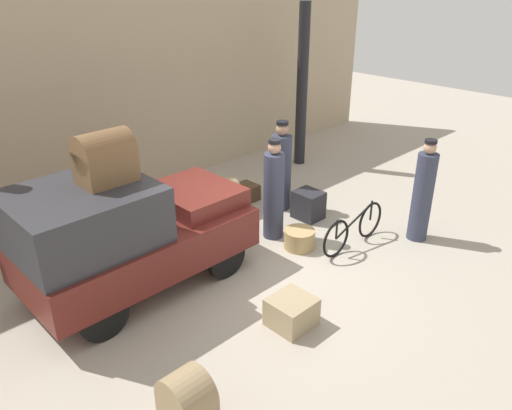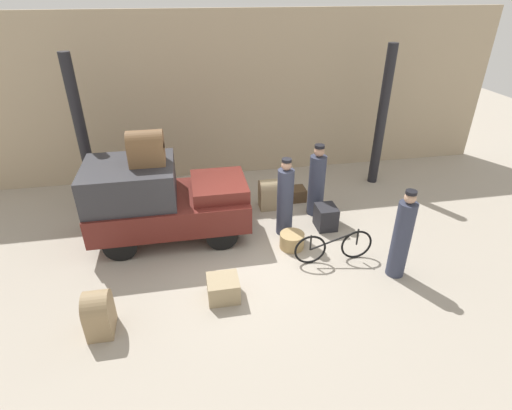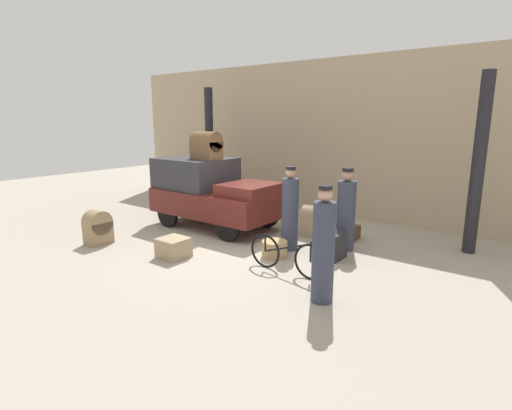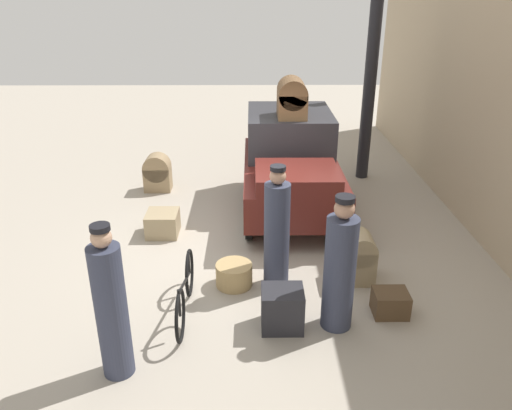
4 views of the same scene
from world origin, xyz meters
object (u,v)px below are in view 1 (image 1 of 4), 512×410
Objects in this scene: suitcase_small_leather at (187,405)px; wicker_basket at (299,239)px; trunk_wicker_pale at (308,205)px; trunk_large_brown at (292,312)px; trunk_barrel_dark at (225,198)px; trunk_on_truck_roof at (105,158)px; bicycle at (354,228)px; suitcase_tan_flat at (247,192)px; porter_with_bicycle at (281,169)px; porter_lifting_near_truck at (423,194)px; porter_standing_middle at (274,193)px; truck at (124,232)px.

wicker_basket is at bearing 25.03° from suitcase_small_leather.
trunk_wicker_pale reaches higher than trunk_large_brown.
trunk_barrel_dark is 1.06× the size of trunk_on_truck_roof.
bicycle is 3.66× the size of suitcase_tan_flat.
porter_lifting_near_truck reaches higher than porter_with_bicycle.
trunk_barrel_dark is 1.69× the size of suitcase_tan_flat.
suitcase_small_leather reaches higher than wicker_basket.
porter_with_bicycle is 2.29× the size of suitcase_small_leather.
trunk_on_truck_roof is at bearing 118.27° from trunk_large_brown.
wicker_basket is 1.18m from trunk_wicker_pale.
porter_lifting_near_truck reaches higher than suitcase_tan_flat.
trunk_barrel_dark is at bearing 94.99° from porter_standing_middle.
suitcase_small_leather is at bearing -135.25° from trunk_barrel_dark.
wicker_basket is at bearing -125.28° from porter_with_bicycle.
suitcase_small_leather is (-4.66, -3.07, -0.44)m from porter_with_bicycle.
porter_standing_middle is at bearing -7.79° from trunk_on_truck_roof.
wicker_basket is 0.91m from porter_standing_middle.
porter_lifting_near_truck is at bearing -72.44° from suitcase_tan_flat.
truck is at bearing -162.57° from trunk_barrel_dark.
trunk_large_brown is (-1.64, -1.30, 0.04)m from wicker_basket.
bicycle is at bearing -24.27° from trunk_on_truck_roof.
truck is 2.65m from trunk_large_brown.
porter_standing_middle is (-0.97, -0.73, 0.02)m from porter_with_bicycle.
porter_with_bicycle is 4.06m from trunk_on_truck_roof.
bicycle is at bearing -90.25° from suitcase_tan_flat.
trunk_on_truck_roof is at bearing -163.15° from suitcase_tan_flat.
suitcase_small_leather is at bearing -147.58° from porter_standing_middle.
suitcase_small_leather is (-4.70, -2.38, 0.11)m from trunk_wicker_pale.
truck is 5.92× the size of trunk_large_brown.
wicker_basket is 2.27m from porter_lifting_near_truck.
trunk_wicker_pale is 1.63m from trunk_barrel_dark.
trunk_wicker_pale is 3.27m from trunk_large_brown.
suitcase_tan_flat is at bearing 17.51° from truck.
bicycle reaches higher than suitcase_tan_flat.
porter_with_bicycle is at bearing 107.77° from porter_lifting_near_truck.
bicycle is 0.90× the size of porter_lifting_near_truck.
wicker_basket is 0.97× the size of trunk_wicker_pale.
trunk_wicker_pale is 1.48m from suitcase_tan_flat.
trunk_wicker_pale is at bearing 1.76° from porter_standing_middle.
suitcase_tan_flat is 0.58× the size of suitcase_small_leather.
trunk_barrel_dark is 3.35m from trunk_on_truck_roof.
truck is 1.19m from trunk_on_truck_roof.
porter_standing_middle is 2.32× the size of suitcase_small_leather.
trunk_on_truck_roof is at bearing 172.21° from porter_standing_middle.
trunk_barrel_dark reaches higher than wicker_basket.
porter_with_bicycle is 2.49× the size of trunk_on_truck_roof.
porter_lifting_near_truck reaches higher than trunk_wicker_pale.
trunk_wicker_pale reaches higher than suitcase_tan_flat.
trunk_barrel_dark is 0.98× the size of suitcase_small_leather.
truck is 2.04× the size of bicycle.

